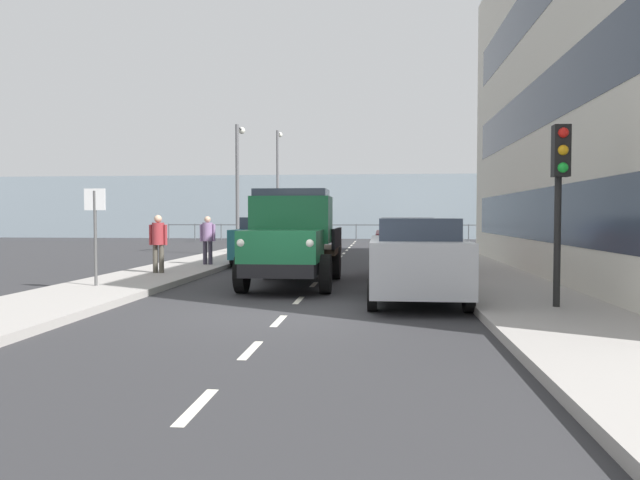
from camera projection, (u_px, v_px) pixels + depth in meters
name	position (u px, v px, depth m)	size (l,w,h in m)	color
ground_plane	(334.00, 263.00, 22.71)	(80.00, 80.00, 0.00)	#2D2D30
sidewalk_left	(461.00, 262.00, 22.25)	(2.54, 43.86, 0.15)	#9E9993
sidewalk_right	(213.00, 260.00, 23.16)	(2.54, 43.86, 0.15)	#9E9993
road_centreline_markings	(334.00, 264.00, 22.30)	(0.12, 40.43, 0.01)	silver
sea_horizon	(358.00, 207.00, 47.40)	(80.00, 0.80, 5.00)	#84939E
seawall_railing	(356.00, 228.00, 43.88)	(28.08, 0.08, 1.20)	#4C5156
truck_vintage_green	(292.00, 240.00, 15.07)	(2.17, 5.64, 2.43)	black
car_silver_kerbside_near	(416.00, 259.00, 12.38)	(1.93, 4.21, 1.72)	#B7BABF
car_maroon_kerbside_1	(405.00, 246.00, 17.75)	(1.79, 4.50, 1.72)	maroon
car_teal_oppositeside_0	(266.00, 240.00, 22.03)	(1.95, 4.04, 1.72)	#1E6670
car_white_oppositeside_1	(287.00, 235.00, 27.07)	(1.92, 4.58, 1.72)	white
car_navy_oppositeside_2	(306.00, 232.00, 33.75)	(1.88, 4.54, 1.72)	navy
pedestrian_in_dark_coat	(158.00, 239.00, 17.22)	(0.53, 0.34, 1.64)	#4C473D
pedestrian_with_bag	(208.00, 236.00, 20.22)	(0.53, 0.34, 1.61)	#383342
traffic_light_near	(560.00, 176.00, 10.60)	(0.28, 0.41, 3.20)	black
lamp_post_promenade	(238.00, 175.00, 27.25)	(0.32, 1.14, 5.71)	#59595B
lamp_post_far	(278.00, 176.00, 37.56)	(0.32, 1.14, 6.90)	#59595B
street_sign	(95.00, 220.00, 14.00)	(0.50, 0.07, 2.25)	#4C4C4C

